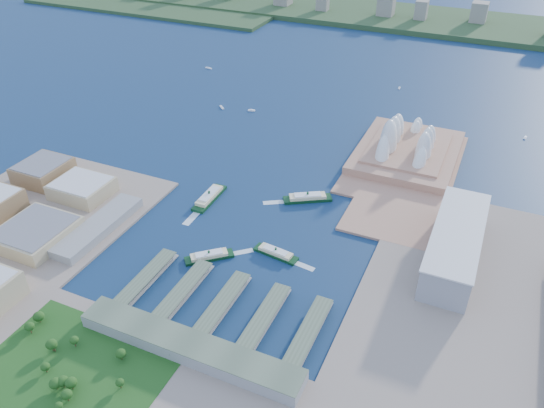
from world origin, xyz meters
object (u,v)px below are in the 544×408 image
at_px(ferry_b, 308,196).
at_px(toaster_building, 455,244).
at_px(ferry_a, 209,195).
at_px(ferry_d, 276,251).
at_px(opera_house, 410,136).
at_px(ferry_c, 209,255).

bearing_deg(ferry_b, toaster_building, 44.55).
xyz_separation_m(ferry_a, ferry_d, (115.26, -63.38, -1.21)).
bearing_deg(opera_house, ferry_b, -118.66).
height_order(toaster_building, ferry_a, toaster_building).
bearing_deg(ferry_c, toaster_building, -107.79).
xyz_separation_m(ferry_a, ferry_c, (55.05, -96.45, -1.04)).
bearing_deg(ferry_c, ferry_b, -61.55).
bearing_deg(ferry_a, ferry_b, 22.59).
bearing_deg(ferry_a, toaster_building, -0.44).
bearing_deg(opera_house, toaster_building, -65.77).
xyz_separation_m(toaster_building, ferry_c, (-228.02, -99.27, -15.73)).
distance_m(ferry_a, ferry_b, 117.84).
relative_size(opera_house, toaster_building, 1.16).
distance_m(toaster_building, ferry_a, 283.46).
relative_size(toaster_building, ferry_c, 3.07).
bearing_deg(ferry_b, opera_house, 120.10).
bearing_deg(opera_house, ferry_d, -106.29).
height_order(ferry_c, ferry_d, ferry_c).
height_order(opera_house, ferry_a, opera_house).
distance_m(toaster_building, ferry_d, 181.10).
bearing_deg(ferry_d, ferry_c, 126.34).
bearing_deg(ferry_b, ferry_a, -97.64).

